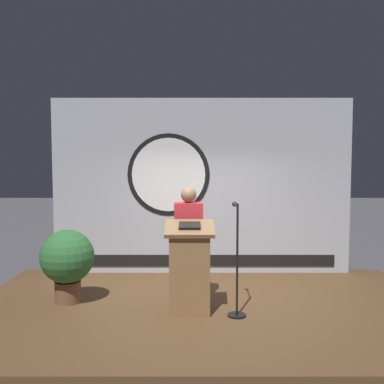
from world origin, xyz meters
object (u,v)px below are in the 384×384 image
speaker_person (191,243)px  potted_plant (70,259)px  microphone_stand (239,276)px  podium (192,269)px

speaker_person → potted_plant: 1.71m
speaker_person → microphone_stand: 0.90m
microphone_stand → speaker_person: bearing=137.5°
podium → potted_plant: podium is taller
podium → speaker_person: (-0.02, 0.48, 0.24)m
potted_plant → speaker_person: bearing=2.4°
podium → speaker_person: size_ratio=0.74×
potted_plant → podium: bearing=-13.4°
microphone_stand → podium: bearing=171.5°
speaker_person → potted_plant: bearing=-177.6°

